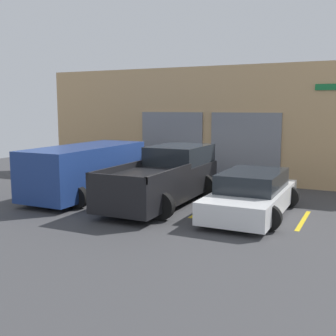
% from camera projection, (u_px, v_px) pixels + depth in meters
% --- Properties ---
extents(ground_plane, '(28.00, 28.00, 0.00)m').
position_uv_depth(ground_plane, '(182.00, 195.00, 14.65)').
color(ground_plane, '#3D3D3F').
extents(shophouse_building, '(15.81, 0.68, 4.66)m').
position_uv_depth(shophouse_building, '(214.00, 125.00, 17.26)').
color(shophouse_building, tan).
rests_on(shophouse_building, ground).
extents(pickup_truck, '(2.38, 5.25, 1.75)m').
position_uv_depth(pickup_truck, '(165.00, 177.00, 13.34)').
color(pickup_truck, black).
rests_on(pickup_truck, ground).
extents(sedan_white, '(2.23, 4.42, 1.24)m').
position_uv_depth(sedan_white, '(252.00, 194.00, 11.93)').
color(sedan_white, white).
rests_on(sedan_white, ground).
extents(sedan_side, '(2.31, 4.88, 1.74)m').
position_uv_depth(sedan_side, '(86.00, 169.00, 14.31)').
color(sedan_side, navy).
rests_on(sedan_side, ground).
extents(parking_stripe_far_left, '(0.12, 2.20, 0.01)m').
position_uv_depth(parking_stripe_far_left, '(54.00, 193.00, 15.05)').
color(parking_stripe_far_left, gold).
rests_on(parking_stripe_far_left, ground).
extents(parking_stripe_left, '(0.12, 2.20, 0.01)m').
position_uv_depth(parking_stripe_left, '(122.00, 200.00, 13.83)').
color(parking_stripe_left, gold).
rests_on(parking_stripe_left, ground).
extents(parking_stripe_centre, '(0.12, 2.20, 0.01)m').
position_uv_depth(parking_stripe_centre, '(204.00, 209.00, 12.60)').
color(parking_stripe_centre, gold).
rests_on(parking_stripe_centre, ground).
extents(parking_stripe_right, '(0.12, 2.20, 0.01)m').
position_uv_depth(parking_stripe_right, '(303.00, 220.00, 11.37)').
color(parking_stripe_right, gold).
rests_on(parking_stripe_right, ground).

